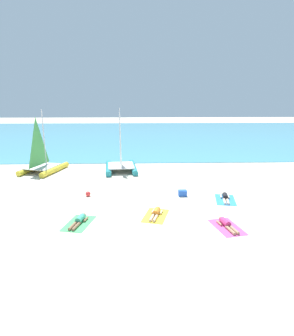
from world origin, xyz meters
The scene contains 14 objects.
ground_plane centered at (0.00, 10.00, 0.00)m, with size 120.00×120.00×0.00m, color beige.
ocean_water centered at (0.00, 31.76, 0.03)m, with size 120.00×40.00×0.05m, color #4C9EB7.
sailboat_teal centered at (-2.00, 9.20, 0.76)m, with size 2.85×4.11×5.07m.
sailboat_yellow centered at (-8.28, 9.11, 0.74)m, with size 3.33×4.29×4.94m.
towel_leftmost centered at (-3.49, -0.75, 0.01)m, with size 1.10×1.90×0.01m, color #4CB266.
sunbather_leftmost centered at (-3.47, -0.68, 0.13)m, with size 0.73×1.56×0.30m.
towel_center_left centered at (0.26, 0.03, 0.01)m, with size 1.10×1.90×0.01m, color yellow.
sunbather_center_left centered at (0.28, 0.09, 0.13)m, with size 0.81×1.55×0.30m.
towel_center_right centered at (3.52, -1.39, 0.01)m, with size 1.10×1.90×0.01m, color #D84C99.
sunbather_center_right centered at (3.50, -1.33, 0.13)m, with size 0.71×1.56×0.30m.
towel_rightmost centered at (4.52, 2.20, 0.01)m, with size 1.10×1.90×0.01m, color #338CD8.
sunbather_rightmost centered at (4.54, 2.26, 0.13)m, with size 0.70×1.56×0.30m.
beach_ball centered at (-3.68, 3.11, 0.15)m, with size 0.31×0.31×0.31m, color red.
cooler_box centered at (2.10, 2.99, 0.18)m, with size 0.50×0.36×0.36m, color blue.
Camera 1 is at (-0.63, -13.48, 5.93)m, focal length 30.50 mm.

